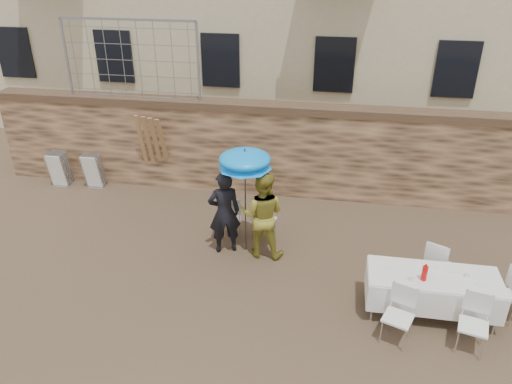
% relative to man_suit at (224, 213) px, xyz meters
% --- Properties ---
extents(ground, '(80.00, 80.00, 0.00)m').
position_rel_man_suit_xyz_m(ground, '(0.24, -2.26, -0.87)').
color(ground, brown).
rests_on(ground, ground).
extents(stone_wall, '(13.00, 0.50, 2.20)m').
position_rel_man_suit_xyz_m(stone_wall, '(0.24, 2.74, 0.23)').
color(stone_wall, brown).
rests_on(stone_wall, ground).
extents(chain_link_fence, '(3.20, 0.06, 1.80)m').
position_rel_man_suit_xyz_m(chain_link_fence, '(-2.76, 2.74, 2.23)').
color(chain_link_fence, gray).
rests_on(chain_link_fence, stone_wall).
extents(man_suit, '(0.74, 0.62, 1.73)m').
position_rel_man_suit_xyz_m(man_suit, '(0.00, 0.00, 0.00)').
color(man_suit, black).
rests_on(man_suit, ground).
extents(woman_dress, '(0.89, 0.70, 1.78)m').
position_rel_man_suit_xyz_m(woman_dress, '(0.75, 0.00, 0.02)').
color(woman_dress, gold).
rests_on(woman_dress, ground).
extents(umbrella, '(1.02, 1.02, 2.03)m').
position_rel_man_suit_xyz_m(umbrella, '(0.40, 0.10, 1.05)').
color(umbrella, '#3F3F44').
rests_on(umbrella, ground).
extents(couple_chair_left, '(0.58, 0.58, 0.96)m').
position_rel_man_suit_xyz_m(couple_chair_left, '(0.00, 0.55, -0.39)').
color(couple_chair_left, white).
rests_on(couple_chair_left, ground).
extents(couple_chair_right, '(0.61, 0.61, 0.96)m').
position_rel_man_suit_xyz_m(couple_chair_right, '(0.70, 0.55, -0.39)').
color(couple_chair_right, white).
rests_on(couple_chair_right, ground).
extents(banquet_table, '(2.10, 0.85, 0.78)m').
position_rel_man_suit_xyz_m(banquet_table, '(3.78, -1.28, -0.13)').
color(banquet_table, white).
rests_on(banquet_table, ground).
extents(soda_bottle, '(0.09, 0.09, 0.26)m').
position_rel_man_suit_xyz_m(soda_bottle, '(3.58, -1.43, 0.04)').
color(soda_bottle, red).
rests_on(soda_bottle, banquet_table).
extents(table_chair_front_left, '(0.62, 0.62, 0.96)m').
position_rel_man_suit_xyz_m(table_chair_front_left, '(3.18, -2.03, -0.39)').
color(table_chair_front_left, white).
rests_on(table_chair_front_left, ground).
extents(table_chair_front_right, '(0.58, 0.58, 0.96)m').
position_rel_man_suit_xyz_m(table_chair_front_right, '(4.28, -2.03, -0.39)').
color(table_chair_front_right, white).
rests_on(table_chair_front_right, ground).
extents(table_chair_back, '(0.64, 0.64, 0.96)m').
position_rel_man_suit_xyz_m(table_chair_back, '(3.98, -0.48, -0.39)').
color(table_chair_back, white).
rests_on(table_chair_back, ground).
extents(chair_stack_left, '(0.46, 0.47, 0.92)m').
position_rel_man_suit_xyz_m(chair_stack_left, '(-4.76, 2.35, -0.41)').
color(chair_stack_left, white).
rests_on(chair_stack_left, ground).
extents(chair_stack_right, '(0.46, 0.40, 0.92)m').
position_rel_man_suit_xyz_m(chair_stack_right, '(-3.86, 2.35, -0.41)').
color(chair_stack_right, white).
rests_on(chair_stack_right, ground).
extents(wood_planks, '(0.70, 0.20, 2.00)m').
position_rel_man_suit_xyz_m(wood_planks, '(-2.26, 2.42, 0.13)').
color(wood_planks, '#A37749').
rests_on(wood_planks, ground).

